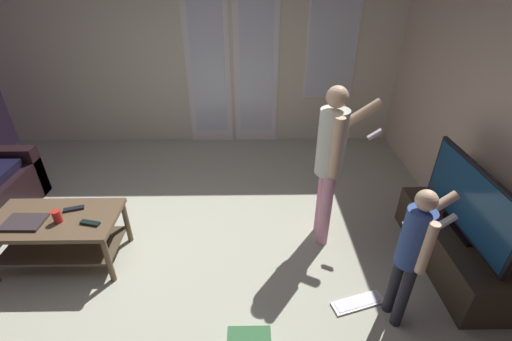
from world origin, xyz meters
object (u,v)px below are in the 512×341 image
object	(u,v)px
tv_stand	(452,248)
person_adult	(332,155)
coffee_table	(58,230)
tv_remote_black	(90,223)
flat_screen_tv	(469,201)
laptop_closed	(24,222)
cup_near_edge	(57,216)
dvd_remote_slim	(74,209)
loose_keyboard	(358,303)
person_child	(413,248)

from	to	relation	value
tv_stand	person_adult	distance (m)	1.38
coffee_table	tv_remote_black	bearing A→B (deg)	-14.34
flat_screen_tv	laptop_closed	xyz separation A→B (m)	(-3.74, 0.03, -0.20)
cup_near_edge	dvd_remote_slim	world-z (taller)	cup_near_edge
person_adult	tv_remote_black	bearing A→B (deg)	-169.81
person_adult	loose_keyboard	world-z (taller)	person_adult
coffee_table	tv_stand	world-z (taller)	coffee_table
tv_stand	person_adult	bearing A→B (deg)	160.21
coffee_table	cup_near_edge	distance (m)	0.21
loose_keyboard	dvd_remote_slim	size ratio (longest dim) A/B	2.70
loose_keyboard	person_adult	bearing A→B (deg)	100.75
person_adult	tv_remote_black	size ratio (longest dim) A/B	9.22
loose_keyboard	laptop_closed	size ratio (longest dim) A/B	1.41
coffee_table	flat_screen_tv	size ratio (longest dim) A/B	0.91
tv_remote_black	dvd_remote_slim	distance (m)	0.30
tv_remote_black	loose_keyboard	bearing A→B (deg)	2.54
laptop_closed	dvd_remote_slim	bearing A→B (deg)	29.52
loose_keyboard	laptop_closed	bearing A→B (deg)	170.57
flat_screen_tv	person_adult	bearing A→B (deg)	160.35
laptop_closed	loose_keyboard	bearing A→B (deg)	-8.22
person_child	laptop_closed	size ratio (longest dim) A/B	3.67
cup_near_edge	person_child	bearing A→B (deg)	-12.19
tv_remote_black	dvd_remote_slim	size ratio (longest dim) A/B	1.00
person_child	dvd_remote_slim	world-z (taller)	person_child
flat_screen_tv	dvd_remote_slim	bearing A→B (deg)	176.36
laptop_closed	dvd_remote_slim	world-z (taller)	laptop_closed
flat_screen_tv	person_adult	size ratio (longest dim) A/B	0.76
cup_near_edge	tv_remote_black	distance (m)	0.29
loose_keyboard	dvd_remote_slim	distance (m)	2.59
tv_stand	person_adult	world-z (taller)	person_adult
coffee_table	loose_keyboard	distance (m)	2.67
flat_screen_tv	laptop_closed	world-z (taller)	flat_screen_tv
cup_near_edge	tv_remote_black	size ratio (longest dim) A/B	0.66
person_child	cup_near_edge	xyz separation A→B (m)	(-2.76, 0.60, -0.16)
coffee_table	cup_near_edge	size ratio (longest dim) A/B	9.65
person_child	tv_remote_black	bearing A→B (deg)	167.27
flat_screen_tv	person_child	bearing A→B (deg)	-141.75
laptop_closed	tv_remote_black	bearing A→B (deg)	-0.63
tv_remote_black	person_child	bearing A→B (deg)	1.12
person_adult	tv_remote_black	xyz separation A→B (m)	(-2.08, -0.37, -0.43)
tv_stand	cup_near_edge	size ratio (longest dim) A/B	12.13
tv_stand	tv_remote_black	xyz separation A→B (m)	(-3.17, 0.02, 0.31)
laptop_closed	cup_near_edge	world-z (taller)	cup_near_edge
flat_screen_tv	tv_remote_black	bearing A→B (deg)	179.73
laptop_closed	tv_remote_black	xyz separation A→B (m)	(0.56, -0.02, -0.00)
coffee_table	tv_remote_black	size ratio (longest dim) A/B	6.38
person_adult	laptop_closed	size ratio (longest dim) A/B	4.81
laptop_closed	flat_screen_tv	bearing A→B (deg)	0.70
person_adult	person_child	world-z (taller)	person_adult
tv_stand	flat_screen_tv	xyz separation A→B (m)	(-0.00, 0.00, 0.52)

